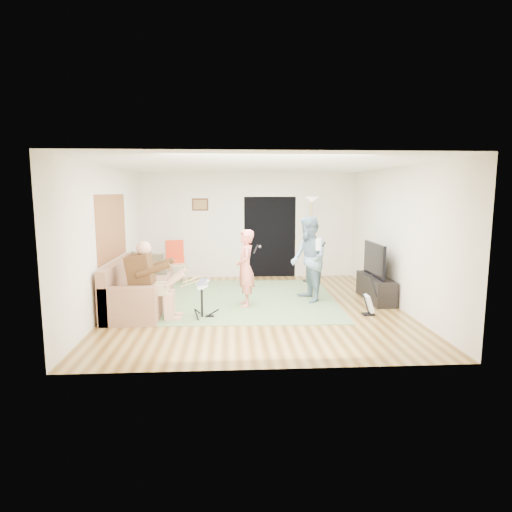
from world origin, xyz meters
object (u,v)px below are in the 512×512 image
(sofa, at_px, (135,293))
(singer, at_px, (245,268))
(television, at_px, (374,260))
(drum_kit, at_px, (202,302))
(torchiere_lamp, at_px, (311,224))
(guitarist, at_px, (309,259))
(guitar_spare, at_px, (369,303))
(dining_chair, at_px, (177,269))
(tv_cabinet, at_px, (376,288))

(sofa, distance_m, singer, 2.15)
(singer, relative_size, television, 1.30)
(drum_kit, relative_size, torchiere_lamp, 0.31)
(sofa, bearing_deg, drum_kit, -26.51)
(guitarist, distance_m, guitar_spare, 1.55)
(television, bearing_deg, singer, -173.46)
(guitar_spare, bearing_deg, drum_kit, 179.62)
(drum_kit, bearing_deg, television, 16.79)
(singer, bearing_deg, drum_kit, -49.46)
(drum_kit, distance_m, guitar_spare, 3.02)
(sofa, height_order, drum_kit, sofa)
(guitarist, relative_size, television, 1.51)
(sofa, distance_m, guitar_spare, 4.37)
(guitar_spare, bearing_deg, singer, 161.14)
(drum_kit, height_order, guitar_spare, guitar_spare)
(torchiere_lamp, bearing_deg, sofa, -148.95)
(guitar_spare, relative_size, dining_chair, 0.71)
(sofa, relative_size, torchiere_lamp, 1.10)
(singer, distance_m, dining_chair, 2.67)
(drum_kit, xyz_separation_m, singer, (0.80, 0.74, 0.46))
(dining_chair, relative_size, television, 0.92)
(singer, distance_m, guitarist, 1.33)
(tv_cabinet, relative_size, television, 1.21)
(sofa, relative_size, guitar_spare, 3.09)
(dining_chair, bearing_deg, drum_kit, -92.05)
(tv_cabinet, bearing_deg, dining_chair, 157.01)
(drum_kit, bearing_deg, torchiere_lamp, 49.64)
(singer, relative_size, guitarist, 0.86)
(guitarist, height_order, guitar_spare, guitarist)
(guitar_spare, distance_m, tv_cabinet, 1.17)
(dining_chair, xyz_separation_m, television, (4.23, -1.82, 0.47))
(sofa, height_order, guitarist, guitarist)
(guitarist, bearing_deg, dining_chair, -133.79)
(tv_cabinet, bearing_deg, drum_kit, -163.44)
(dining_chair, bearing_deg, television, -40.60)
(drum_kit, height_order, tv_cabinet, drum_kit)
(guitar_spare, xyz_separation_m, dining_chair, (-3.80, 2.88, 0.16))
(drum_kit, height_order, dining_chair, dining_chair)
(drum_kit, relative_size, guitarist, 0.38)
(dining_chair, height_order, tv_cabinet, dining_chair)
(guitarist, xyz_separation_m, television, (1.36, 0.01, -0.02))
(sofa, bearing_deg, guitar_spare, -8.82)
(guitarist, height_order, television, guitarist)
(drum_kit, relative_size, television, 0.57)
(torchiere_lamp, bearing_deg, guitarist, -102.01)
(drum_kit, height_order, torchiere_lamp, torchiere_lamp)
(sofa, relative_size, tv_cabinet, 1.65)
(sofa, height_order, television, television)
(torchiere_lamp, bearing_deg, guitar_spare, -80.05)
(singer, relative_size, guitar_spare, 2.01)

